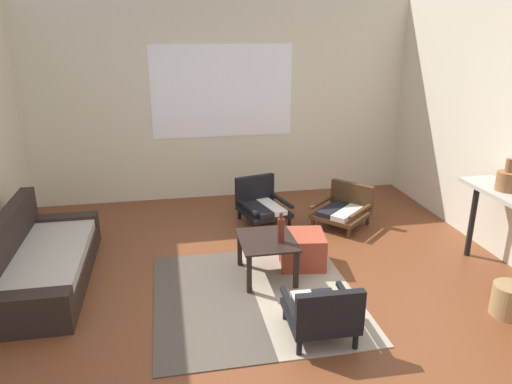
{
  "coord_description": "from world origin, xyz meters",
  "views": [
    {
      "loc": [
        -0.81,
        -3.55,
        2.35
      ],
      "look_at": [
        0.02,
        0.73,
        0.83
      ],
      "focal_mm": 33.78,
      "sensor_mm": 36.0,
      "label": 1
    }
  ],
  "objects_px": {
    "couch": "(38,263)",
    "coffee_table": "(267,246)",
    "glass_bottle": "(281,230)",
    "armchair_by_window": "(261,203)",
    "ottoman_orange": "(302,250)",
    "armchair_striped_foreground": "(322,312)",
    "armchair_corner": "(344,208)",
    "wicker_basket": "(509,300)",
    "clay_vase": "(507,180)"
  },
  "relations": [
    {
      "from": "armchair_by_window",
      "to": "wicker_basket",
      "type": "distance_m",
      "value": 2.95
    },
    {
      "from": "armchair_striped_foreground",
      "to": "clay_vase",
      "type": "height_order",
      "value": "clay_vase"
    },
    {
      "from": "ottoman_orange",
      "to": "glass_bottle",
      "type": "relative_size",
      "value": 1.46
    },
    {
      "from": "armchair_striped_foreground",
      "to": "armchair_by_window",
      "type": "bearing_deg",
      "value": 89.52
    },
    {
      "from": "armchair_by_window",
      "to": "armchair_striped_foreground",
      "type": "distance_m",
      "value": 2.47
    },
    {
      "from": "armchair_corner",
      "to": "glass_bottle",
      "type": "bearing_deg",
      "value": -132.76
    },
    {
      "from": "armchair_corner",
      "to": "coffee_table",
      "type": "bearing_deg",
      "value": -137.99
    },
    {
      "from": "armchair_by_window",
      "to": "wicker_basket",
      "type": "height_order",
      "value": "armchair_by_window"
    },
    {
      "from": "coffee_table",
      "to": "glass_bottle",
      "type": "relative_size",
      "value": 2.09
    },
    {
      "from": "armchair_striped_foreground",
      "to": "wicker_basket",
      "type": "distance_m",
      "value": 1.67
    },
    {
      "from": "ottoman_orange",
      "to": "coffee_table",
      "type": "bearing_deg",
      "value": -158.05
    },
    {
      "from": "armchair_corner",
      "to": "wicker_basket",
      "type": "height_order",
      "value": "armchair_corner"
    },
    {
      "from": "armchair_corner",
      "to": "clay_vase",
      "type": "distance_m",
      "value": 1.92
    },
    {
      "from": "coffee_table",
      "to": "armchair_striped_foreground",
      "type": "xyz_separation_m",
      "value": [
        0.21,
        -1.06,
        -0.08
      ]
    },
    {
      "from": "couch",
      "to": "armchair_corner",
      "type": "relative_size",
      "value": 2.27
    },
    {
      "from": "coffee_table",
      "to": "wicker_basket",
      "type": "distance_m",
      "value": 2.16
    },
    {
      "from": "coffee_table",
      "to": "clay_vase",
      "type": "relative_size",
      "value": 2.03
    },
    {
      "from": "armchair_by_window",
      "to": "coffee_table",
      "type": "bearing_deg",
      "value": -99.38
    },
    {
      "from": "couch",
      "to": "clay_vase",
      "type": "relative_size",
      "value": 6.02
    },
    {
      "from": "coffee_table",
      "to": "ottoman_orange",
      "type": "relative_size",
      "value": 1.43
    },
    {
      "from": "armchair_striped_foreground",
      "to": "armchair_corner",
      "type": "distance_m",
      "value": 2.37
    },
    {
      "from": "couch",
      "to": "ottoman_orange",
      "type": "bearing_deg",
      "value": -2.92
    },
    {
      "from": "armchair_by_window",
      "to": "ottoman_orange",
      "type": "bearing_deg",
      "value": -81.96
    },
    {
      "from": "armchair_by_window",
      "to": "wicker_basket",
      "type": "xyz_separation_m",
      "value": [
        1.65,
        -2.44,
        -0.09
      ]
    },
    {
      "from": "coffee_table",
      "to": "glass_bottle",
      "type": "xyz_separation_m",
      "value": [
        0.12,
        -0.09,
        0.2
      ]
    },
    {
      "from": "armchair_by_window",
      "to": "wicker_basket",
      "type": "relative_size",
      "value": 2.44
    },
    {
      "from": "couch",
      "to": "glass_bottle",
      "type": "bearing_deg",
      "value": -9.71
    },
    {
      "from": "couch",
      "to": "glass_bottle",
      "type": "relative_size",
      "value": 6.21
    },
    {
      "from": "ottoman_orange",
      "to": "wicker_basket",
      "type": "xyz_separation_m",
      "value": [
        1.47,
        -1.2,
        -0.03
      ]
    },
    {
      "from": "coffee_table",
      "to": "couch",
      "type": "bearing_deg",
      "value": 172.2
    },
    {
      "from": "coffee_table",
      "to": "ottoman_orange",
      "type": "height_order",
      "value": "coffee_table"
    },
    {
      "from": "armchair_striped_foreground",
      "to": "clay_vase",
      "type": "relative_size",
      "value": 1.83
    },
    {
      "from": "armchair_by_window",
      "to": "armchair_corner",
      "type": "bearing_deg",
      "value": -18.23
    },
    {
      "from": "ottoman_orange",
      "to": "glass_bottle",
      "type": "xyz_separation_m",
      "value": [
        -0.29,
        -0.26,
        0.36
      ]
    },
    {
      "from": "clay_vase",
      "to": "armchair_by_window",
      "type": "bearing_deg",
      "value": 138.39
    },
    {
      "from": "armchair_corner",
      "to": "wicker_basket",
      "type": "distance_m",
      "value": 2.23
    },
    {
      "from": "coffee_table",
      "to": "armchair_corner",
      "type": "bearing_deg",
      "value": 42.01
    },
    {
      "from": "couch",
      "to": "coffee_table",
      "type": "distance_m",
      "value": 2.18
    },
    {
      "from": "coffee_table",
      "to": "armchair_by_window",
      "type": "xyz_separation_m",
      "value": [
        0.23,
        1.41,
        -0.09
      ]
    },
    {
      "from": "coffee_table",
      "to": "armchair_striped_foreground",
      "type": "height_order",
      "value": "armchair_striped_foreground"
    },
    {
      "from": "armchair_corner",
      "to": "clay_vase",
      "type": "bearing_deg",
      "value": -54.96
    },
    {
      "from": "wicker_basket",
      "to": "glass_bottle",
      "type": "bearing_deg",
      "value": 151.96
    },
    {
      "from": "coffee_table",
      "to": "glass_bottle",
      "type": "bearing_deg",
      "value": -39.05
    },
    {
      "from": "coffee_table",
      "to": "wicker_basket",
      "type": "xyz_separation_m",
      "value": [
        1.88,
        -1.03,
        -0.19
      ]
    },
    {
      "from": "armchair_striped_foreground",
      "to": "glass_bottle",
      "type": "bearing_deg",
      "value": 95.7
    },
    {
      "from": "glass_bottle",
      "to": "wicker_basket",
      "type": "height_order",
      "value": "glass_bottle"
    },
    {
      "from": "ottoman_orange",
      "to": "wicker_basket",
      "type": "height_order",
      "value": "ottoman_orange"
    },
    {
      "from": "coffee_table",
      "to": "wicker_basket",
      "type": "relative_size",
      "value": 2.17
    },
    {
      "from": "armchair_corner",
      "to": "ottoman_orange",
      "type": "distance_m",
      "value": 1.22
    },
    {
      "from": "armchair_striped_foreground",
      "to": "wicker_basket",
      "type": "bearing_deg",
      "value": 0.92
    }
  ]
}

